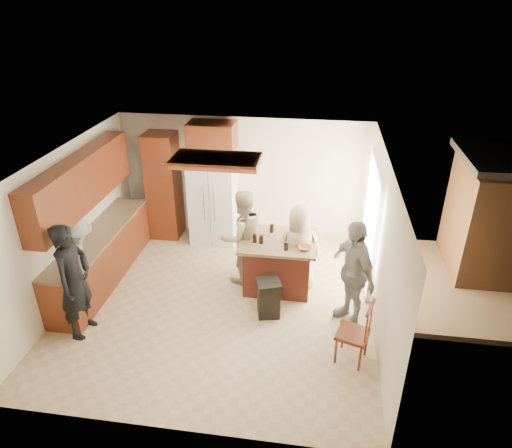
# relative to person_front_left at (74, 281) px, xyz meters

# --- Properties ---
(room_shell) EXTENTS (8.00, 5.20, 5.00)m
(room_shell) POSITION_rel_person_front_left_xyz_m (6.27, 2.63, -0.05)
(room_shell) COLOR tan
(room_shell) RESTS_ON ground
(person_front_left) EXTENTS (0.53, 0.70, 1.83)m
(person_front_left) POSITION_rel_person_front_left_xyz_m (0.00, 0.00, 0.00)
(person_front_left) COLOR black
(person_front_left) RESTS_ON ground
(person_behind_left) EXTENTS (0.99, 0.89, 1.73)m
(person_behind_left) POSITION_rel_person_front_left_xyz_m (2.17, 1.73, -0.05)
(person_behind_left) COLOR tan
(person_behind_left) RESTS_ON ground
(person_behind_right) EXTENTS (0.84, 0.61, 1.57)m
(person_behind_right) POSITION_rel_person_front_left_xyz_m (3.16, 1.61, -0.13)
(person_behind_right) COLOR tan
(person_behind_right) RESTS_ON ground
(person_side_right) EXTENTS (0.95, 1.14, 1.73)m
(person_side_right) POSITION_rel_person_front_left_xyz_m (4.01, 0.90, -0.05)
(person_side_right) COLOR gray
(person_side_right) RESTS_ON ground
(person_counter) EXTENTS (0.52, 0.99, 1.48)m
(person_counter) POSITION_rel_person_front_left_xyz_m (-0.35, 0.82, -0.18)
(person_counter) COLOR gray
(person_counter) RESTS_ON ground
(left_cabinetry) EXTENTS (0.64, 3.00, 2.30)m
(left_cabinetry) POSITION_rel_person_front_left_xyz_m (-0.34, 1.38, 0.04)
(left_cabinetry) COLOR maroon
(left_cabinetry) RESTS_ON ground
(back_wall_units) EXTENTS (1.80, 0.60, 2.45)m
(back_wall_units) POSITION_rel_person_front_left_xyz_m (0.57, 3.18, 0.46)
(back_wall_units) COLOR maroon
(back_wall_units) RESTS_ON ground
(refrigerator) EXTENTS (0.90, 0.76, 1.80)m
(refrigerator) POSITION_rel_person_front_left_xyz_m (1.35, 3.10, -0.02)
(refrigerator) COLOR white
(refrigerator) RESTS_ON ground
(kitchen_island) EXTENTS (1.28, 1.03, 0.93)m
(kitchen_island) POSITION_rel_person_front_left_xyz_m (2.81, 1.61, -0.44)
(kitchen_island) COLOR #973B27
(kitchen_island) RESTS_ON ground
(island_items) EXTENTS (1.00, 0.66, 0.15)m
(island_items) POSITION_rel_person_front_left_xyz_m (2.99, 1.52, 0.06)
(island_items) COLOR silver
(island_items) RESTS_ON kitchen_island
(trash_bin) EXTENTS (0.46, 0.46, 0.63)m
(trash_bin) POSITION_rel_person_front_left_xyz_m (2.75, 0.81, -0.60)
(trash_bin) COLOR black
(trash_bin) RESTS_ON ground
(spindle_chair) EXTENTS (0.53, 0.53, 0.99)m
(spindle_chair) POSITION_rel_person_front_left_xyz_m (4.04, -0.02, -0.46)
(spindle_chair) COLOR maroon
(spindle_chair) RESTS_ON ground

